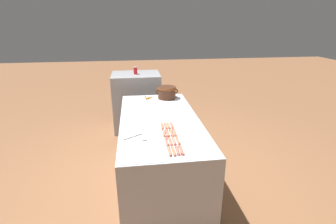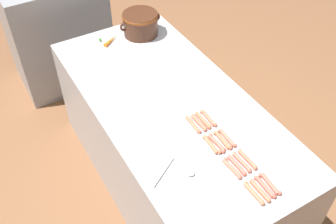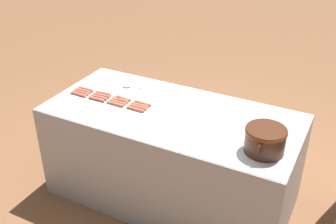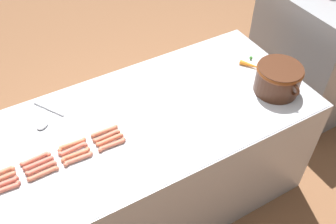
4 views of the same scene
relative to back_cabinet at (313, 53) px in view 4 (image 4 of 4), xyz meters
name	(u,v)px [view 4 (image 4 of 4)]	position (x,y,z in m)	size (l,w,h in m)	color
ground_plane	(152,196)	(0.25, -1.66, -0.52)	(20.00, 20.00, 0.00)	brown
griddle_counter	(150,161)	(0.25, -1.66, -0.10)	(0.93, 1.98, 0.84)	#ADAFB5
back_cabinet	(313,53)	(0.00, 0.00, 0.00)	(0.85, 0.67, 1.04)	#939599
hot_dog_1	(35,159)	(0.25, -2.29, 0.33)	(0.03, 0.16, 0.02)	#D76B53
hot_dog_2	(72,145)	(0.25, -2.10, 0.33)	(0.03, 0.16, 0.02)	#D5714D
hot_dog_3	(104,131)	(0.25, -1.92, 0.33)	(0.03, 0.16, 0.02)	#CB6F4F
hot_dog_5	(38,163)	(0.28, -2.29, 0.33)	(0.03, 0.16, 0.02)	#D46652
hot_dog_6	(73,149)	(0.28, -2.11, 0.33)	(0.03, 0.16, 0.02)	#D76955
hot_dog_7	(107,136)	(0.29, -1.92, 0.33)	(0.03, 0.16, 0.02)	#C96D52
hot_dog_8	(2,184)	(0.32, -2.47, 0.33)	(0.03, 0.16, 0.02)	#D16551
hot_dog_9	(41,168)	(0.32, -2.29, 0.33)	(0.03, 0.16, 0.02)	#CE6C56
hot_dog_10	(76,154)	(0.32, -2.11, 0.33)	(0.03, 0.16, 0.02)	#D5714E
hot_dog_11	(110,140)	(0.32, -1.92, 0.33)	(0.03, 0.16, 0.02)	#D76D4C
hot_dog_12	(4,190)	(0.36, -2.47, 0.33)	(0.03, 0.16, 0.02)	#D76953
hot_dog_13	(43,174)	(0.36, -2.29, 0.33)	(0.03, 0.16, 0.02)	#D36D4F
hot_dog_14	(78,159)	(0.36, -2.10, 0.33)	(0.03, 0.16, 0.02)	#CE6F55
hot_dog_15	(112,145)	(0.36, -1.92, 0.33)	(0.03, 0.16, 0.02)	#D56D50
bean_pot	(278,78)	(0.44, -0.88, 0.42)	(0.34, 0.28, 0.18)	#472616
serving_spoon	(44,120)	(0.00, -2.17, 0.32)	(0.25, 0.17, 0.02)	#B7B7BC
carrot	(252,65)	(0.19, -0.86, 0.33)	(0.16, 0.12, 0.03)	orange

